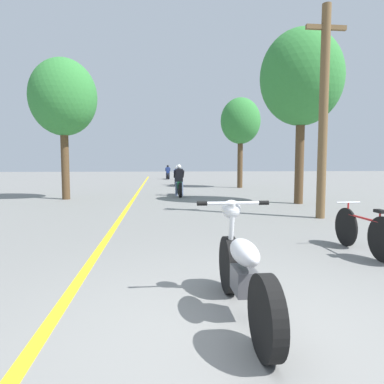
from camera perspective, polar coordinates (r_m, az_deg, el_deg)
ground_plane at (r=3.30m, az=7.34°, el=-22.38°), size 120.00×120.00×0.00m
lane_stripe_center at (r=15.25m, az=-9.58°, el=-0.90°), size 0.14×48.00×0.01m
utility_pole at (r=10.07m, az=21.07°, el=12.59°), size 1.10×0.24×5.67m
roadside_tree_right_near at (r=13.67m, az=17.80°, el=17.58°), size 3.02×2.72×6.35m
roadside_tree_right_far at (r=21.43m, az=8.09°, el=11.52°), size 2.43×2.18×5.48m
roadside_tree_left at (r=15.45m, az=-20.68°, el=14.44°), size 2.73×2.45×5.78m
motorcycle_foreground at (r=3.46m, az=8.47°, el=-12.95°), size 0.80×2.03×1.10m
motorcycle_rider_lead at (r=15.83m, az=-2.16°, el=1.31°), size 0.50×2.14×1.45m
motorcycle_rider_mid at (r=23.46m, az=-2.49°, el=2.39°), size 0.50×1.97×1.34m
motorcycle_rider_far at (r=32.72m, az=-4.04°, el=3.05°), size 0.50×1.96×1.35m
bicycle_parked at (r=6.40m, az=26.58°, el=-5.85°), size 0.44×1.71×0.82m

